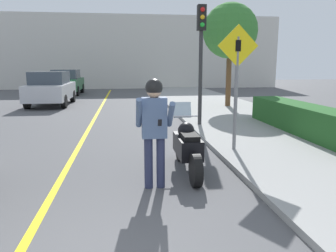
{
  "coord_description": "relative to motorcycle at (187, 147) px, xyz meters",
  "views": [
    {
      "loc": [
        0.58,
        -2.74,
        2.01
      ],
      "look_at": [
        1.38,
        3.33,
        0.86
      ],
      "focal_mm": 35.0,
      "sensor_mm": 36.0,
      "label": 1
    }
  ],
  "objects": [
    {
      "name": "hedge_row",
      "position": [
        3.88,
        2.5,
        0.01
      ],
      "size": [
        0.9,
        5.8,
        0.78
      ],
      "color": "#235623",
      "rests_on": "sidewalk_curb"
    },
    {
      "name": "traffic_light",
      "position": [
        1.23,
        4.32,
        2.19
      ],
      "size": [
        0.26,
        0.3,
        3.7
      ],
      "color": "#2D2D30",
      "rests_on": "sidewalk_curb"
    },
    {
      "name": "sidewalk_curb",
      "position": [
        3.08,
        0.86,
        -0.43
      ],
      "size": [
        4.4,
        44.0,
        0.11
      ],
      "color": "gray",
      "rests_on": "ground"
    },
    {
      "name": "parked_car_green",
      "position": [
        -5.09,
        17.36,
        0.37
      ],
      "size": [
        1.88,
        4.2,
        1.68
      ],
      "color": "black",
      "rests_on": "ground"
    },
    {
      "name": "parked_car_silver",
      "position": [
        -4.82,
        11.11,
        0.37
      ],
      "size": [
        1.88,
        4.2,
        1.68
      ],
      "color": "black",
      "rests_on": "ground"
    },
    {
      "name": "street_tree",
      "position": [
        3.62,
        8.9,
        3.01
      ],
      "size": [
        2.47,
        2.47,
        4.64
      ],
      "color": "brown",
      "rests_on": "sidewalk_curb"
    },
    {
      "name": "crossing_sign",
      "position": [
        1.31,
        1.13,
        1.28
      ],
      "size": [
        0.91,
        0.08,
        2.76
      ],
      "color": "slate",
      "rests_on": "sidewalk_curb"
    },
    {
      "name": "building_backdrop",
      "position": [
        -1.72,
        22.86,
        2.57
      ],
      "size": [
        28.0,
        1.2,
        6.11
      ],
      "color": "beige",
      "rests_on": "ground"
    },
    {
      "name": "motorcycle",
      "position": [
        0.0,
        0.0,
        0.0
      ],
      "size": [
        0.62,
        2.09,
        1.27
      ],
      "color": "black",
      "rests_on": "ground"
    },
    {
      "name": "road_center_line",
      "position": [
        -2.32,
        2.86,
        -0.48
      ],
      "size": [
        0.12,
        36.0,
        0.01
      ],
      "color": "yellow",
      "rests_on": "ground"
    },
    {
      "name": "person_biker",
      "position": [
        -0.68,
        -0.73,
        0.63
      ],
      "size": [
        0.59,
        0.49,
        1.8
      ],
      "color": "#282D4C",
      "rests_on": "ground"
    }
  ]
}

